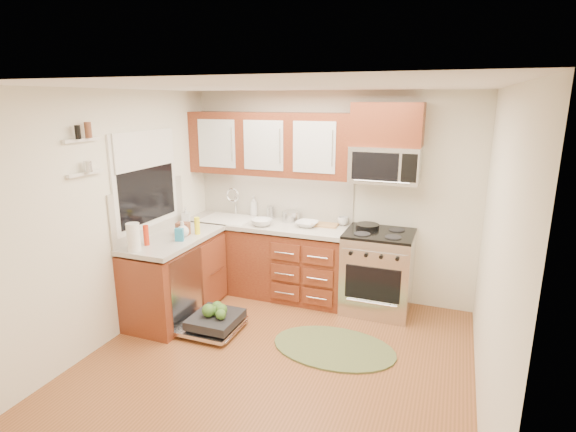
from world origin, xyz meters
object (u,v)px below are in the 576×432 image
at_px(bowl_a, 307,224).
at_px(rug, 334,348).
at_px(cutting_board, 325,225).
at_px(bowl_b, 262,222).
at_px(cup, 343,221).
at_px(range, 378,272).
at_px(sink, 228,228).
at_px(paper_towel_roll, 134,237).
at_px(stock_pot, 291,216).
at_px(skillet, 368,226).
at_px(dishwasher, 212,322).
at_px(microwave, 385,164).
at_px(upper_cabinets, 269,144).

bearing_deg(bowl_a, rug, -58.25).
xyz_separation_m(cutting_board, bowl_b, (-0.71, -0.27, 0.03)).
bearing_deg(cup, range, -24.62).
bearing_deg(bowl_b, sink, 165.80).
bearing_deg(bowl_b, paper_towel_roll, -121.99).
distance_m(rug, stock_pot, 1.78).
bearing_deg(skillet, bowl_a, -172.18).
distance_m(paper_towel_roll, bowl_a, 1.98).
relative_size(sink, rug, 0.50).
distance_m(dishwasher, bowl_a, 1.58).
bearing_deg(paper_towel_roll, rug, 12.48).
distance_m(dishwasher, stock_pot, 1.63).
distance_m(stock_pot, paper_towel_roll, 1.94).
bearing_deg(bowl_b, microwave, 10.84).
height_order(upper_cabinets, bowl_b, upper_cabinets).
height_order(cutting_board, paper_towel_roll, paper_towel_roll).
relative_size(skillet, bowl_b, 1.04).
xyz_separation_m(cutting_board, cup, (0.20, 0.10, 0.04)).
bearing_deg(dishwasher, range, 36.27).
xyz_separation_m(upper_cabinets, cutting_board, (0.73, -0.02, -0.94)).
xyz_separation_m(stock_pot, cutting_board, (0.46, -0.05, -0.05)).
height_order(paper_towel_roll, bowl_a, paper_towel_roll).
relative_size(range, cutting_board, 3.10).
height_order(skillet, paper_towel_roll, paper_towel_roll).
xyz_separation_m(upper_cabinets, bowl_a, (0.54, -0.14, -0.92)).
distance_m(sink, cup, 1.48).
height_order(sink, cup, cup).
bearing_deg(rug, upper_cabinets, 135.23).
bearing_deg(bowl_a, microwave, 7.31).
relative_size(range, microwave, 1.25).
distance_m(dishwasher, cutting_board, 1.73).
xyz_separation_m(skillet, bowl_a, (-0.71, -0.10, -0.02)).
distance_m(cutting_board, cup, 0.23).
bearing_deg(upper_cabinets, stock_pot, 5.27).
height_order(dishwasher, cutting_board, cutting_board).
height_order(upper_cabinets, range, upper_cabinets).
bearing_deg(skillet, cutting_board, 178.44).
distance_m(upper_cabinets, paper_towel_roll, 1.96).
relative_size(dishwasher, skillet, 2.63).
bearing_deg(sink, microwave, 3.85).
distance_m(sink, bowl_a, 1.07).
bearing_deg(stock_pot, dishwasher, -107.35).
relative_size(range, skillet, 3.57).
bearing_deg(cutting_board, stock_pot, 173.73).
relative_size(range, bowl_b, 3.72).
distance_m(rug, cutting_board, 1.53).
height_order(cutting_board, bowl_b, bowl_b).
relative_size(stock_pot, cup, 1.64).
bearing_deg(upper_cabinets, rug, -44.77).
bearing_deg(bowl_b, stock_pot, 50.87).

